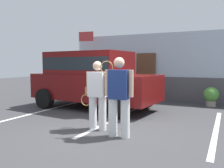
{
  "coord_description": "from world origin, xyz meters",
  "views": [
    {
      "loc": [
        2.71,
        -4.84,
        1.62
      ],
      "look_at": [
        -0.24,
        1.2,
        1.05
      ],
      "focal_mm": 38.22,
      "sensor_mm": 36.0,
      "label": 1
    }
  ],
  "objects": [
    {
      "name": "potted_plant_by_porch",
      "position": [
        2.15,
        4.87,
        0.41
      ],
      "size": [
        0.56,
        0.56,
        0.74
      ],
      "color": "gray",
      "rests_on": "ground_plane"
    },
    {
      "name": "parking_stripe_2",
      "position": [
        2.49,
        1.5,
        0.0
      ],
      "size": [
        0.12,
        4.4,
        0.01
      ],
      "primitive_type": "cube",
      "color": "silver",
      "rests_on": "ground_plane"
    },
    {
      "name": "ground_plane",
      "position": [
        0.0,
        0.0,
        0.0
      ],
      "size": [
        40.0,
        40.0,
        0.0
      ],
      "primitive_type": "plane",
      "color": "#38383A"
    },
    {
      "name": "parked_suv",
      "position": [
        -1.74,
        2.6,
        1.15
      ],
      "size": [
        4.77,
        2.53,
        2.05
      ],
      "rotation": [
        0.0,
        0.0,
        -0.1
      ],
      "color": "#590C0C",
      "rests_on": "ground_plane"
    },
    {
      "name": "parking_stripe_1",
      "position": [
        -0.25,
        1.5,
        0.0
      ],
      "size": [
        0.12,
        4.4,
        0.01
      ],
      "primitive_type": "cube",
      "color": "silver",
      "rests_on": "ground_plane"
    },
    {
      "name": "tennis_player_man",
      "position": [
        -0.17,
        0.22,
        0.87
      ],
      "size": [
        0.88,
        0.28,
        1.69
      ],
      "rotation": [
        0.0,
        0.0,
        3.1
      ],
      "color": "white",
      "rests_on": "ground_plane"
    },
    {
      "name": "tennis_player_woman",
      "position": [
        0.57,
        -0.11,
        0.92
      ],
      "size": [
        0.79,
        0.3,
        1.76
      ],
      "rotation": [
        0.0,
        0.0,
        3.2
      ],
      "color": "white",
      "rests_on": "ground_plane"
    },
    {
      "name": "parking_stripe_0",
      "position": [
        -2.98,
        1.5,
        0.0
      ],
      "size": [
        0.12,
        4.4,
        0.01
      ],
      "primitive_type": "cube",
      "color": "silver",
      "rests_on": "ground_plane"
    },
    {
      "name": "flag_pole",
      "position": [
        -3.76,
        5.1,
        2.21
      ],
      "size": [
        0.8,
        0.13,
        3.21
      ],
      "color": "silver",
      "rests_on": "ground_plane"
    },
    {
      "name": "house_frontage",
      "position": [
        -0.01,
        5.84,
        1.4
      ],
      "size": [
        8.75,
        0.4,
        2.98
      ],
      "color": "silver",
      "rests_on": "ground_plane"
    }
  ]
}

